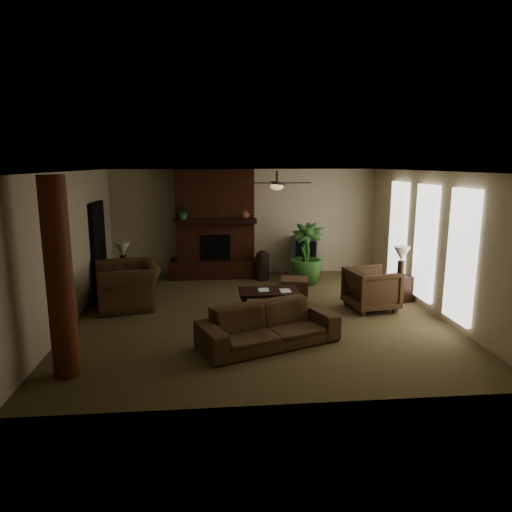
{
  "coord_description": "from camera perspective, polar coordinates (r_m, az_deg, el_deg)",
  "views": [
    {
      "loc": [
        -0.85,
        -8.68,
        2.95
      ],
      "look_at": [
        0.0,
        0.4,
        1.1
      ],
      "focal_mm": 32.24,
      "sensor_mm": 36.0,
      "label": 1
    }
  ],
  "objects": [
    {
      "name": "book_a",
      "position": [
        9.2,
        0.26,
        -3.49
      ],
      "size": [
        0.22,
        0.04,
        0.29
      ],
      "primitive_type": "imported",
      "rotation": [
        0.0,
        0.0,
        -0.05
      ],
      "color": "#999999",
      "rests_on": "coffee_table"
    },
    {
      "name": "mantel_vase",
      "position": [
        11.79,
        -1.33,
        5.23
      ],
      "size": [
        0.28,
        0.28,
        0.22
      ],
      "primitive_type": "imported",
      "rotation": [
        0.0,
        0.0,
        -0.3
      ],
      "color": "brown",
      "rests_on": "fireplace"
    },
    {
      "name": "mantel_plant",
      "position": [
        11.68,
        -9.01,
        5.3
      ],
      "size": [
        0.44,
        0.48,
        0.33
      ],
      "primitive_type": "imported",
      "rotation": [
        0.0,
        0.0,
        0.16
      ],
      "color": "#325E25",
      "rests_on": "fireplace"
    },
    {
      "name": "fireplace",
      "position": [
        12.04,
        -5.06,
        2.85
      ],
      "size": [
        2.4,
        0.7,
        2.8
      ],
      "color": "#4C2314",
      "rests_on": "ground"
    },
    {
      "name": "floor_plant",
      "position": [
        11.48,
        6.18,
        -1.33
      ],
      "size": [
        1.34,
        1.7,
        0.84
      ],
      "primitive_type": "imported",
      "rotation": [
        0.0,
        0.0,
        -0.38
      ],
      "color": "#325E25",
      "rests_on": "ground"
    },
    {
      "name": "armchair_right",
      "position": [
        9.67,
        14.19,
        -3.74
      ],
      "size": [
        1.0,
        1.05,
        0.94
      ],
      "primitive_type": "imported",
      "rotation": [
        0.0,
        0.0,
        1.74
      ],
      "color": "#4D3621",
      "rests_on": "ground"
    },
    {
      "name": "book_b",
      "position": [
        9.16,
        3.01,
        -3.57
      ],
      "size": [
        0.21,
        0.02,
        0.29
      ],
      "primitive_type": "imported",
      "rotation": [
        0.0,
        0.0,
        -0.0
      ],
      "color": "#999999",
      "rests_on": "coffee_table"
    },
    {
      "name": "lamp_left",
      "position": [
        10.78,
        -16.22,
        0.59
      ],
      "size": [
        0.46,
        0.46,
        0.65
      ],
      "color": "black",
      "rests_on": "side_table_left"
    },
    {
      "name": "lamp_right",
      "position": [
        10.29,
        17.63,
        0.01
      ],
      "size": [
        0.43,
        0.43,
        0.65
      ],
      "color": "black",
      "rests_on": "side_table_right"
    },
    {
      "name": "tv_stand",
      "position": [
        12.37,
        6.12,
        -1.2
      ],
      "size": [
        0.92,
        0.64,
        0.5
      ],
      "primitive_type": "cube",
      "rotation": [
        0.0,
        0.0,
        -0.17
      ],
      "color": "#B3B4B6",
      "rests_on": "ground"
    },
    {
      "name": "armchair_left",
      "position": [
        9.91,
        -15.71,
        -2.65
      ],
      "size": [
        1.23,
        1.57,
        1.21
      ],
      "primitive_type": "imported",
      "rotation": [
        0.0,
        0.0,
        -1.31
      ],
      "color": "#4D3621",
      "rests_on": "ground"
    },
    {
      "name": "ceiling_fan",
      "position": [
        9.07,
        2.61,
        8.8
      ],
      "size": [
        1.35,
        1.35,
        0.37
      ],
      "color": "black",
      "rests_on": "ceiling"
    },
    {
      "name": "tv",
      "position": [
        12.26,
        6.01,
        1.11
      ],
      "size": [
        0.78,
        0.71,
        0.52
      ],
      "color": "#353537",
      "rests_on": "tv_stand"
    },
    {
      "name": "log_column",
      "position": [
        6.8,
        -23.2,
        -2.66
      ],
      "size": [
        0.36,
        0.36,
        2.8
      ],
      "primitive_type": "cylinder",
      "color": "brown",
      "rests_on": "ground"
    },
    {
      "name": "ottoman",
      "position": [
        10.41,
        4.8,
        -3.89
      ],
      "size": [
        0.7,
        0.7,
        0.4
      ],
      "primitive_type": "cube",
      "rotation": [
        0.0,
        0.0,
        -0.19
      ],
      "color": "#4D3621",
      "rests_on": "ground"
    },
    {
      "name": "floor_vase",
      "position": [
        11.74,
        0.84,
        -0.92
      ],
      "size": [
        0.34,
        0.34,
        0.77
      ],
      "color": "#2E1F19",
      "rests_on": "ground"
    },
    {
      "name": "room_shell",
      "position": [
        8.86,
        0.24,
        1.39
      ],
      "size": [
        7.0,
        7.0,
        7.0
      ],
      "color": "brown",
      "rests_on": "ground"
    },
    {
      "name": "windows",
      "position": [
        10.0,
        20.22,
        1.55
      ],
      "size": [
        0.08,
        3.65,
        2.35
      ],
      "color": "white",
      "rests_on": "ground"
    },
    {
      "name": "sofa",
      "position": [
        7.58,
        1.58,
        -7.81
      ],
      "size": [
        2.38,
        1.47,
        0.9
      ],
      "primitive_type": "imported",
      "rotation": [
        0.0,
        0.0,
        0.38
      ],
      "color": "#4D3621",
      "rests_on": "ground"
    },
    {
      "name": "doorway",
      "position": [
        10.96,
        -18.94,
        0.86
      ],
      "size": [
        0.1,
        1.0,
        2.1
      ],
      "primitive_type": "cube",
      "color": "black",
      "rests_on": "ground"
    },
    {
      "name": "coffee_table",
      "position": [
        9.3,
        1.61,
        -4.62
      ],
      "size": [
        1.2,
        0.7,
        0.43
      ],
      "color": "black",
      "rests_on": "ground"
    },
    {
      "name": "side_table_left",
      "position": [
        10.94,
        -16.31,
        -3.16
      ],
      "size": [
        0.58,
        0.58,
        0.55
      ],
      "primitive_type": "cube",
      "rotation": [
        0.0,
        0.0,
        -0.17
      ],
      "color": "black",
      "rests_on": "ground"
    },
    {
      "name": "side_table_right",
      "position": [
        10.5,
        17.28,
        -3.82
      ],
      "size": [
        0.65,
        0.65,
        0.55
      ],
      "primitive_type": "cube",
      "rotation": [
        0.0,
        0.0,
        0.39
      ],
      "color": "black",
      "rests_on": "ground"
    }
  ]
}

